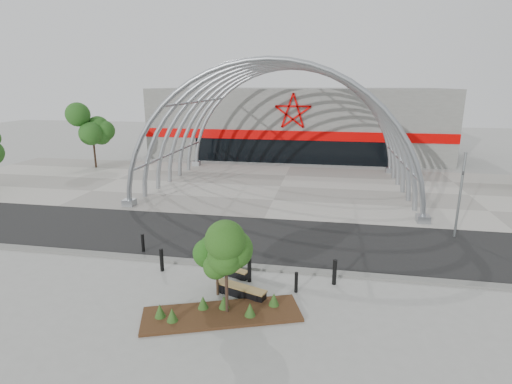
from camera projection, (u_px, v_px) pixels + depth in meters
The scene contains 18 objects.
ground at pixel (241, 265), 19.40m from camera, with size 140.00×140.00×0.00m, color #979792.
road at pixel (254, 238), 22.72m from camera, with size 140.00×7.00×0.02m, color black.
forecourt at pixel (280, 187), 34.11m from camera, with size 60.00×17.00×0.04m, color gray.
kerb at pixel (240, 266), 19.14m from camera, with size 60.00×0.50×0.12m, color #62625D.
arena_building at pixel (298, 121), 50.11m from camera, with size 34.00×15.24×8.00m.
vault_canopy at pixel (280, 187), 34.11m from camera, with size 20.80×15.80×20.36m.
planting_bed at pixel (220, 312), 15.11m from camera, with size 6.21×3.72×0.63m.
signal_pole at pixel (460, 194), 22.27m from camera, with size 0.33×0.69×4.91m.
street_tree_0 at pixel (216, 240), 16.00m from camera, with size 1.50×1.50×3.41m.
street_tree_1 at pixel (226, 253), 14.57m from camera, with size 1.49×1.49×3.52m.
bench_0 at pixel (231, 272), 18.27m from camera, with size 1.81×1.00×0.37m.
bench_1 at pixel (241, 292), 16.43m from camera, with size 2.25×1.20×0.46m.
bollard_0 at pixel (143, 243), 20.77m from camera, with size 0.16×0.16×0.99m, color black.
bollard_1 at pixel (162, 260), 18.62m from camera, with size 0.18×0.18×1.12m, color black.
bollard_2 at pixel (249, 270), 17.60m from camera, with size 0.18×0.18×1.12m, color black.
bollard_3 at pixel (296, 282), 16.72m from camera, with size 0.15×0.15×0.91m, color black.
bollard_4 at pixel (335, 272), 17.37m from camera, with size 0.18×0.18×1.14m, color black.
bg_tree_0 at pixel (91, 123), 40.64m from camera, with size 3.00×3.00×6.45m.
Camera 1 is at (3.91, -17.37, 8.49)m, focal length 28.00 mm.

